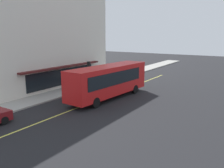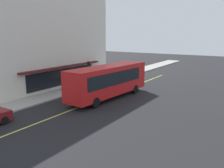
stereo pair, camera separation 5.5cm
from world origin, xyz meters
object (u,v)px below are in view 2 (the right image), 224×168
bus (109,80)px  pedestrian_at_corner (69,82)px  traffic_light (89,68)px  pedestrian_waiting (75,79)px  pedestrian_near_storefront (100,73)px

bus → pedestrian_at_corner: bearing=93.2°
traffic_light → pedestrian_at_corner: 3.68m
pedestrian_waiting → pedestrian_at_corner: (-2.32, -1.01, 0.16)m
pedestrian_near_storefront → bus: bearing=-139.4°
bus → pedestrian_at_corner: bus is taller
traffic_light → pedestrian_at_corner: traffic_light is taller
bus → pedestrian_waiting: bearing=72.7°
bus → traffic_light: 5.95m
bus → pedestrian_waiting: bus is taller
pedestrian_at_corner → pedestrian_near_storefront: bearing=9.1°
pedestrian_waiting → pedestrian_near_storefront: bearing=2.9°
bus → pedestrian_near_storefront: (7.91, 6.78, -0.88)m
traffic_light → pedestrian_at_corner: (-3.44, 0.43, -1.25)m
traffic_light → pedestrian_waiting: bearing=127.7°
pedestrian_waiting → pedestrian_near_storefront: (5.90, 0.30, -0.02)m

